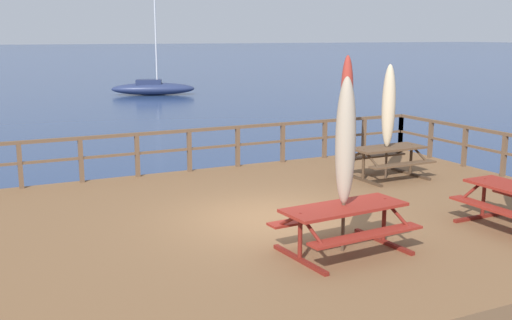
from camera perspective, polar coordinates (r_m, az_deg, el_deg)
The scene contains 9 objects.
ground_plane at distance 11.98m, azimuth 1.51°, elevation -9.43°, with size 600.00×600.00×0.00m, color navy.
wooden_deck at distance 11.83m, azimuth 1.52°, elevation -7.46°, with size 13.77×9.43×0.87m, color brown.
railing_waterside_far at distance 15.61m, azimuth -6.23°, elevation 1.55°, with size 13.57×0.10×1.09m.
picnic_table_front_left at distance 15.17m, azimuth 12.16°, elevation 0.41°, with size 1.84×1.43×0.78m.
picnic_table_front_right at distance 9.87m, azimuth 8.19°, elevation -5.37°, with size 2.14×1.55×0.78m.
patio_umbrella_tall_back_right at distance 14.96m, azimuth 12.22°, elevation 4.88°, with size 0.32×0.32×2.74m.
patio_umbrella_short_back at distance 9.63m, azimuth 8.31°, elevation 1.65°, with size 0.32×0.32×2.80m.
patio_umbrella_tall_mid_right at distance 15.73m, azimuth 8.43°, elevation 5.74°, with size 0.32×0.32×2.92m.
sailboat_distant at distance 45.59m, azimuth -9.56°, elevation 6.62°, with size 6.21×3.64×7.72m.
Camera 1 is at (-5.18, -9.91, 4.28)m, focal length 43.06 mm.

